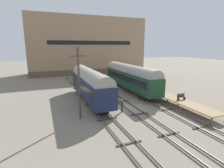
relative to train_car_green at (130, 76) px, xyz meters
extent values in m
plane|color=slate|center=(-4.61, -8.78, -3.08)|extent=(200.00, 200.00, 0.00)
cube|color=#4C4742|center=(-9.94, -8.78, -2.90)|extent=(0.08, 60.00, 0.16)
cube|color=#4C4742|center=(-8.50, -8.78, -2.90)|extent=(0.08, 60.00, 0.16)
cube|color=#3D2D1E|center=(-9.22, -17.78, -3.03)|extent=(2.60, 0.24, 0.10)
cube|color=#3D2D1E|center=(-9.22, -11.78, -3.03)|extent=(2.60, 0.24, 0.10)
cube|color=#3D2D1E|center=(-9.22, -5.78, -3.03)|extent=(2.60, 0.24, 0.10)
cube|color=#3D2D1E|center=(-9.22, 0.22, -3.03)|extent=(2.60, 0.24, 0.10)
cube|color=#3D2D1E|center=(-9.22, 6.22, -3.03)|extent=(2.60, 0.24, 0.10)
cube|color=#3D2D1E|center=(-9.22, 12.22, -3.03)|extent=(2.60, 0.24, 0.10)
cube|color=#3D2D1E|center=(-9.22, 18.22, -3.03)|extent=(2.60, 0.24, 0.10)
cube|color=#4C4742|center=(-5.33, -8.78, -2.90)|extent=(0.08, 60.00, 0.16)
cube|color=#4C4742|center=(-3.89, -8.78, -2.90)|extent=(0.08, 60.00, 0.16)
cube|color=#3D2D1E|center=(-4.61, -17.78, -3.03)|extent=(2.60, 0.24, 0.10)
cube|color=#3D2D1E|center=(-4.61, -11.78, -3.03)|extent=(2.60, 0.24, 0.10)
cube|color=#3D2D1E|center=(-4.61, -5.78, -3.03)|extent=(2.60, 0.24, 0.10)
cube|color=#3D2D1E|center=(-4.61, 0.22, -3.03)|extent=(2.60, 0.24, 0.10)
cube|color=#3D2D1E|center=(-4.61, 6.22, -3.03)|extent=(2.60, 0.24, 0.10)
cube|color=#3D2D1E|center=(-4.61, 12.22, -3.03)|extent=(2.60, 0.24, 0.10)
cube|color=#3D2D1E|center=(-4.61, 18.22, -3.03)|extent=(2.60, 0.24, 0.10)
cube|color=#4C4742|center=(-0.72, -8.78, -2.90)|extent=(0.08, 60.00, 0.16)
cube|color=#4C4742|center=(0.72, -8.78, -2.90)|extent=(0.08, 60.00, 0.16)
cube|color=#3D2D1E|center=(0.00, -17.78, -3.03)|extent=(2.60, 0.24, 0.10)
cube|color=#3D2D1E|center=(0.00, -11.78, -3.03)|extent=(2.60, 0.24, 0.10)
cube|color=#3D2D1E|center=(0.00, -5.78, -3.03)|extent=(2.60, 0.24, 0.10)
cube|color=#3D2D1E|center=(0.00, 0.22, -3.03)|extent=(2.60, 0.24, 0.10)
cube|color=#3D2D1E|center=(0.00, 6.22, -3.03)|extent=(2.60, 0.24, 0.10)
cube|color=#3D2D1E|center=(0.00, 12.22, -3.03)|extent=(2.60, 0.24, 0.10)
cube|color=#3D2D1E|center=(0.00, 18.22, -3.03)|extent=(2.60, 0.24, 0.10)
cube|color=black|center=(0.00, 6.03, -2.58)|extent=(1.80, 2.40, 1.00)
cube|color=black|center=(0.00, -6.03, -2.58)|extent=(1.80, 2.40, 1.00)
cube|color=#1E4228|center=(0.00, 0.00, -0.58)|extent=(2.94, 18.57, 3.00)
cube|color=black|center=(0.00, 0.00, -0.22)|extent=(2.98, 17.08, 1.08)
cylinder|color=gray|center=(0.00, 0.00, 0.92)|extent=(2.79, 18.20, 2.79)
cube|color=black|center=(-9.22, 1.63, -2.58)|extent=(1.80, 2.40, 1.00)
cube|color=black|center=(-9.22, -8.94, -2.58)|extent=(1.80, 2.40, 1.00)
cube|color=#192342|center=(-9.22, -3.65, -0.59)|extent=(2.96, 16.26, 2.98)
cube|color=black|center=(-9.22, -3.65, -0.23)|extent=(3.00, 14.96, 1.07)
cylinder|color=gray|center=(-9.22, -3.65, 0.90)|extent=(2.81, 15.93, 2.81)
cube|color=#8C704C|center=(2.61, -10.01, -2.07)|extent=(2.59, 15.77, 0.10)
cylinder|color=brown|center=(1.47, -17.74, -2.60)|extent=(0.20, 0.20, 0.96)
cylinder|color=brown|center=(1.47, -2.28, -2.60)|extent=(0.20, 0.20, 0.96)
cylinder|color=brown|center=(3.75, -2.28, -2.60)|extent=(0.20, 0.20, 0.96)
cylinder|color=brown|center=(1.47, -10.01, -2.60)|extent=(0.20, 0.20, 0.96)
cylinder|color=brown|center=(3.75, -10.01, -2.60)|extent=(0.20, 0.20, 0.96)
cube|color=brown|center=(2.99, -11.24, -1.59)|extent=(1.40, 0.40, 0.06)
cube|color=brown|center=(2.99, -11.07, -1.33)|extent=(1.40, 0.06, 0.45)
cube|color=black|center=(2.39, -11.24, -1.82)|extent=(0.06, 0.40, 0.40)
cube|color=black|center=(3.58, -11.24, -1.82)|extent=(0.06, 0.40, 0.40)
cylinder|color=#282833|center=(-6.49, -10.09, -2.64)|extent=(0.12, 0.12, 0.87)
cylinder|color=#282833|center=(-6.29, -10.09, -2.64)|extent=(0.12, 0.12, 0.87)
cylinder|color=#4C382D|center=(-6.39, -10.09, -1.84)|extent=(0.32, 0.32, 0.73)
sphere|color=tan|center=(-6.39, -10.09, -1.36)|extent=(0.24, 0.24, 0.24)
cylinder|color=#473828|center=(-12.25, -10.19, 1.39)|extent=(0.24, 0.24, 8.94)
cube|color=#473828|center=(-12.25, -10.19, 4.79)|extent=(1.80, 0.12, 0.12)
cube|color=brown|center=(-1.28, 28.59, -2.16)|extent=(38.03, 10.10, 1.84)
cube|color=#9E7F60|center=(-1.28, 28.59, 7.02)|extent=(38.03, 10.10, 16.52)
cube|color=black|center=(-1.28, 23.49, 7.02)|extent=(26.62, 0.10, 1.20)
camera|label=1|loc=(-16.18, -30.98, 5.90)|focal=28.00mm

